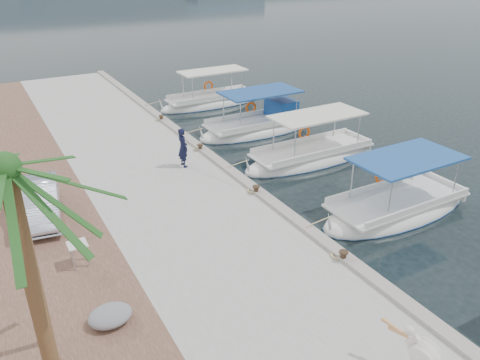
# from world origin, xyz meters

# --- Properties ---
(ground) EXTENTS (400.00, 400.00, 0.00)m
(ground) POSITION_xyz_m (0.00, 0.00, 0.00)
(ground) COLOR black
(ground) RESTS_ON ground
(concrete_quay) EXTENTS (6.00, 40.00, 0.50)m
(concrete_quay) POSITION_xyz_m (-3.00, 5.00, 0.25)
(concrete_quay) COLOR #A2A29C
(concrete_quay) RESTS_ON ground
(quay_curb) EXTENTS (0.44, 40.00, 0.12)m
(quay_curb) POSITION_xyz_m (-0.22, 5.00, 0.56)
(quay_curb) COLOR gray
(quay_curb) RESTS_ON concrete_quay
(cobblestone_strip) EXTENTS (4.00, 40.00, 0.50)m
(cobblestone_strip) POSITION_xyz_m (-8.00, 5.00, 0.25)
(cobblestone_strip) COLOR brown
(cobblestone_strip) RESTS_ON ground
(fishing_caique_b) EXTENTS (6.72, 2.53, 2.83)m
(fishing_caique_b) POSITION_xyz_m (3.95, -1.59, 0.12)
(fishing_caique_b) COLOR white
(fishing_caique_b) RESTS_ON ground
(fishing_caique_c) EXTENTS (7.31, 2.28, 2.83)m
(fishing_caique_c) POSITION_xyz_m (4.24, 3.96, 0.12)
(fishing_caique_c) COLOR white
(fishing_caique_c) RESTS_ON ground
(fishing_caique_d) EXTENTS (6.99, 2.52, 2.83)m
(fishing_caique_d) POSITION_xyz_m (4.19, 8.64, 0.19)
(fishing_caique_d) COLOR white
(fishing_caique_d) RESTS_ON ground
(fishing_caique_e) EXTENTS (7.05, 2.03, 2.83)m
(fishing_caique_e) POSITION_xyz_m (4.11, 14.35, 0.13)
(fishing_caique_e) COLOR white
(fishing_caique_e) RESTS_ON ground
(mooring_bollards) EXTENTS (0.28, 20.28, 0.33)m
(mooring_bollards) POSITION_xyz_m (-0.35, 1.50, 0.69)
(mooring_bollards) COLOR black
(mooring_bollards) RESTS_ON concrete_quay
(pelican) EXTENTS (0.81, 1.47, 1.15)m
(pelican) POSITION_xyz_m (-1.72, -7.58, 1.09)
(pelican) COLOR tan
(pelican) RESTS_ON concrete_quay
(fisherman) EXTENTS (0.43, 0.64, 1.72)m
(fisherman) POSITION_xyz_m (-1.71, 5.29, 1.36)
(fisherman) COLOR black
(fisherman) RESTS_ON concrete_quay
(date_palm) EXTENTS (4.60, 4.60, 5.87)m
(date_palm) POSITION_xyz_m (-8.65, -3.61, 5.41)
(date_palm) COLOR brown
(date_palm) RESTS_ON cobblestone_strip
(parked_car) EXTENTS (1.86, 3.92, 1.24)m
(parked_car) POSITION_xyz_m (-7.78, 3.73, 1.12)
(parked_car) COLOR silver
(parked_car) RESTS_ON cobblestone_strip
(tarp_bundle) EXTENTS (1.10, 0.90, 0.40)m
(tarp_bundle) POSITION_xyz_m (-7.12, -2.63, 0.70)
(tarp_bundle) COLOR gray
(tarp_bundle) RESTS_ON cobblestone_strip
(folding_table) EXTENTS (0.55, 0.55, 0.73)m
(folding_table) POSITION_xyz_m (-7.24, 0.19, 1.02)
(folding_table) COLOR silver
(folding_table) RESTS_ON cobblestone_strip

